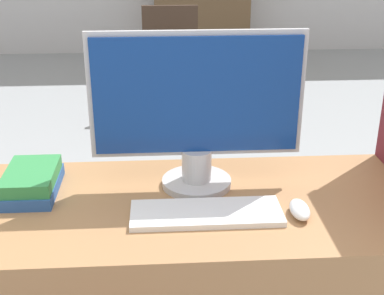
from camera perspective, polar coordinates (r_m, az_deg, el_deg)
monitor at (r=1.50m, az=0.52°, el=4.12°), size 0.60×0.21×0.46m
keyboard at (r=1.44m, az=1.54°, el=-7.02°), size 0.40×0.14×0.02m
mouse at (r=1.46m, az=11.41°, el=-6.51°), size 0.05×0.10×0.04m
book_stack at (r=1.61m, az=-16.68°, el=-3.48°), size 0.14×0.24×0.07m
far_chair at (r=4.26m, az=-2.27°, el=9.73°), size 0.44×0.44×0.85m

